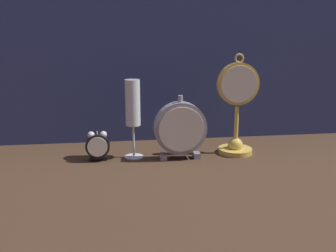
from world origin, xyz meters
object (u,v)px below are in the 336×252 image
Objects in this scene: pocket_watch_on_stand at (237,114)px; alarm_clock_twin_bell at (98,145)px; champagne_flute at (133,108)px; mantel_clock_silver at (180,129)px.

alarm_clock_twin_bell is at bearing -177.64° from pocket_watch_on_stand.
champagne_flute is (0.11, 0.02, 0.11)m from alarm_clock_twin_bell.
champagne_flute reaches higher than mantel_clock_silver.
alarm_clock_twin_bell is at bearing -169.98° from champagne_flute.
champagne_flute is at bearing 179.77° from pocket_watch_on_stand.
mantel_clock_silver is 0.16m from champagne_flute.
pocket_watch_on_stand is at bearing 2.36° from alarm_clock_twin_bell.
pocket_watch_on_stand is 1.60× the size of mantel_clock_silver.
pocket_watch_on_stand is 3.44× the size of alarm_clock_twin_bell.
pocket_watch_on_stand is 0.33m from champagne_flute.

